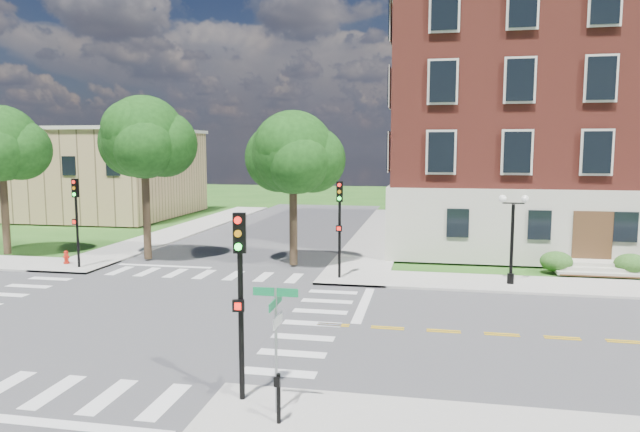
% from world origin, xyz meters
% --- Properties ---
extents(ground, '(160.00, 160.00, 0.00)m').
position_xyz_m(ground, '(0.00, 0.00, 0.00)').
color(ground, '#235116').
rests_on(ground, ground).
extents(road_ew, '(90.00, 12.00, 0.01)m').
position_xyz_m(road_ew, '(0.00, 0.00, 0.01)').
color(road_ew, '#3D3D3F').
rests_on(road_ew, ground).
extents(road_ns, '(12.00, 90.00, 0.01)m').
position_xyz_m(road_ns, '(0.00, 0.00, 0.01)').
color(road_ns, '#3D3D3F').
rests_on(road_ns, ground).
extents(sidewalk_ne, '(34.00, 34.00, 0.12)m').
position_xyz_m(sidewalk_ne, '(15.38, 15.38, 0.06)').
color(sidewalk_ne, '#9E9B93').
rests_on(sidewalk_ne, ground).
extents(sidewalk_nw, '(34.00, 34.00, 0.12)m').
position_xyz_m(sidewalk_nw, '(-15.38, 15.38, 0.06)').
color(sidewalk_nw, '#9E9B93').
rests_on(sidewalk_nw, ground).
extents(crosswalk_east, '(2.20, 10.20, 0.02)m').
position_xyz_m(crosswalk_east, '(7.20, 0.00, 0.00)').
color(crosswalk_east, silver).
rests_on(crosswalk_east, ground).
extents(stop_bar_east, '(0.40, 5.50, 0.00)m').
position_xyz_m(stop_bar_east, '(8.80, 3.00, 0.00)').
color(stop_bar_east, silver).
rests_on(stop_bar_east, ground).
extents(main_building, '(30.60, 22.40, 16.50)m').
position_xyz_m(main_building, '(24.00, 21.99, 8.34)').
color(main_building, '#B7B5A2').
rests_on(main_building, ground).
extents(secondary_building, '(20.40, 15.40, 8.30)m').
position_xyz_m(secondary_building, '(-22.00, 30.00, 4.28)').
color(secondary_building, '#A08358').
rests_on(secondary_building, ground).
extents(tree_b, '(4.54, 4.54, 8.99)m').
position_xyz_m(tree_b, '(-13.85, 9.94, 6.80)').
color(tree_b, '#2E2417').
rests_on(tree_b, ground).
extents(tree_c, '(4.74, 4.74, 9.42)m').
position_xyz_m(tree_c, '(-4.66, 10.11, 7.13)').
color(tree_c, '#2E2417').
rests_on(tree_c, ground).
extents(tree_d, '(4.53, 4.53, 8.47)m').
position_xyz_m(tree_d, '(4.09, 10.06, 6.29)').
color(tree_d, '#2E2417').
rests_on(tree_d, ground).
extents(traffic_signal_se, '(0.36, 0.42, 4.80)m').
position_xyz_m(traffic_signal_se, '(6.78, -6.89, 3.19)').
color(traffic_signal_se, black).
rests_on(traffic_signal_se, ground).
extents(traffic_signal_ne, '(0.35, 0.39, 4.80)m').
position_xyz_m(traffic_signal_ne, '(7.09, 7.33, 3.19)').
color(traffic_signal_ne, black).
rests_on(traffic_signal_ne, ground).
extents(traffic_signal_nw, '(0.36, 0.41, 4.80)m').
position_xyz_m(traffic_signal_nw, '(-7.22, 7.22, 3.19)').
color(traffic_signal_nw, black).
rests_on(traffic_signal_nw, ground).
extents(twin_lamp_west, '(1.36, 0.36, 4.23)m').
position_xyz_m(twin_lamp_west, '(15.29, 7.59, 2.52)').
color(twin_lamp_west, black).
rests_on(twin_lamp_west, ground).
extents(street_sign_pole, '(1.10, 1.10, 3.10)m').
position_xyz_m(street_sign_pole, '(7.86, -7.47, 2.31)').
color(street_sign_pole, gray).
rests_on(street_sign_pole, ground).
extents(push_button_post, '(0.14, 0.21, 1.20)m').
position_xyz_m(push_button_post, '(8.04, -7.99, 0.80)').
color(push_button_post, black).
rests_on(push_button_post, ground).
extents(fire_hydrant, '(0.35, 0.35, 0.75)m').
position_xyz_m(fire_hydrant, '(-8.45, 7.92, 0.46)').
color(fire_hydrant, '#B41A0D').
rests_on(fire_hydrant, ground).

